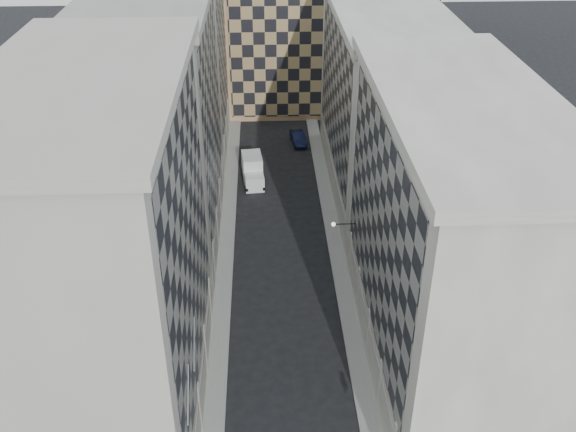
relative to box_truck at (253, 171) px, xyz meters
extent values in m
cube|color=gray|center=(-2.52, -13.62, -1.19)|extent=(1.50, 100.00, 0.15)
cube|color=gray|center=(7.98, -13.62, -1.19)|extent=(1.50, 100.00, 0.15)
cube|color=#A7A396|center=(-8.27, -32.62, 10.23)|extent=(10.00, 22.00, 23.00)
cube|color=gray|center=(-3.39, -32.62, 11.73)|extent=(0.25, 19.36, 18.00)
cube|color=#A7A396|center=(-3.47, -32.62, 0.33)|extent=(0.45, 21.12, 3.20)
cube|color=#A7A396|center=(-8.27, -32.62, 22.08)|extent=(10.80, 22.80, 0.70)
cylinder|color=#A7A396|center=(-3.62, -35.37, 0.93)|extent=(0.90, 0.90, 4.40)
cylinder|color=#A7A396|center=(-3.62, -29.87, 0.93)|extent=(0.90, 0.90, 4.40)
cylinder|color=#A7A396|center=(-3.62, -24.37, 0.93)|extent=(0.90, 0.90, 4.40)
cube|color=gray|center=(-8.27, -10.62, 9.73)|extent=(10.00, 22.00, 22.00)
cube|color=gray|center=(-3.39, -10.62, 11.23)|extent=(0.25, 19.36, 17.00)
cube|color=gray|center=(-3.47, -10.62, 0.33)|extent=(0.45, 21.12, 3.20)
cube|color=gray|center=(-8.27, -10.62, 21.08)|extent=(10.80, 22.80, 0.70)
cylinder|color=gray|center=(-3.62, -18.87, 0.93)|extent=(0.90, 0.90, 4.40)
cylinder|color=gray|center=(-3.62, -13.37, 0.93)|extent=(0.90, 0.90, 4.40)
cylinder|color=gray|center=(-3.62, -7.87, 0.93)|extent=(0.90, 0.90, 4.40)
cylinder|color=gray|center=(-3.62, -2.37, 0.93)|extent=(0.90, 0.90, 4.40)
cube|color=#A7A396|center=(-8.27, 11.38, 9.23)|extent=(10.00, 22.00, 21.00)
cube|color=gray|center=(-3.39, 11.38, 10.73)|extent=(0.25, 19.36, 16.00)
cube|color=#A7A396|center=(-3.47, 11.38, 0.33)|extent=(0.45, 21.12, 3.20)
cylinder|color=#A7A396|center=(-3.62, 3.13, 0.93)|extent=(0.90, 0.90, 4.40)
cylinder|color=#A7A396|center=(-3.62, 8.63, 0.93)|extent=(0.90, 0.90, 4.40)
cylinder|color=#A7A396|center=(-3.62, 14.13, 0.93)|extent=(0.90, 0.90, 4.40)
cylinder|color=#A7A396|center=(-3.62, 19.63, 0.93)|extent=(0.90, 0.90, 4.40)
cube|color=#A7A299|center=(13.73, -28.62, 8.73)|extent=(10.00, 26.00, 20.00)
cube|color=gray|center=(8.85, -28.62, 10.23)|extent=(0.25, 22.88, 15.00)
cube|color=#A7A299|center=(8.93, -28.62, 0.33)|extent=(0.45, 24.96, 3.20)
cube|color=#A7A299|center=(13.73, -28.62, 19.08)|extent=(10.80, 26.80, 0.70)
cylinder|color=#A7A299|center=(9.08, -33.82, 0.93)|extent=(0.90, 0.90, 4.40)
cylinder|color=#A7A299|center=(9.08, -28.62, 0.93)|extent=(0.90, 0.90, 4.40)
cylinder|color=#A7A299|center=(9.08, -23.42, 0.93)|extent=(0.90, 0.90, 4.40)
cylinder|color=#A7A299|center=(9.08, -18.22, 0.93)|extent=(0.90, 0.90, 4.40)
cube|color=#A7A299|center=(13.73, -1.62, 8.23)|extent=(10.00, 28.00, 19.00)
cube|color=gray|center=(8.85, -1.62, 9.73)|extent=(0.25, 24.64, 14.00)
cube|color=#A7A299|center=(8.93, -1.62, 0.33)|extent=(0.45, 26.88, 3.20)
cube|color=#A7A299|center=(13.73, -1.62, 18.08)|extent=(10.80, 28.80, 0.70)
cube|color=tan|center=(4.73, 24.38, 7.73)|extent=(16.00, 14.00, 18.00)
cube|color=tan|center=(4.73, 17.28, 7.73)|extent=(15.20, 0.25, 16.50)
cylinder|color=gray|center=(-3.17, -39.62, 6.73)|extent=(0.10, 2.33, 2.33)
cylinder|color=gray|center=(-3.17, -35.62, 6.73)|extent=(0.10, 2.33, 2.33)
cylinder|color=black|center=(7.83, -19.62, 4.93)|extent=(1.80, 0.08, 0.08)
sphere|color=#FFE5B2|center=(6.93, -19.62, 4.93)|extent=(0.36, 0.36, 0.36)
cube|color=white|center=(0.17, -1.76, -0.42)|extent=(2.27, 2.44, 1.69)
cube|color=white|center=(-0.07, 0.67, 0.19)|extent=(2.48, 3.57, 2.91)
cylinder|color=black|center=(-0.69, -2.60, -0.84)|extent=(0.36, 0.87, 0.84)
cylinder|color=black|center=(1.18, -2.41, -0.84)|extent=(0.36, 0.87, 0.84)
cylinder|color=black|center=(-1.11, 1.69, -0.84)|extent=(0.36, 0.87, 0.84)
cylinder|color=black|center=(0.76, 1.88, -0.84)|extent=(0.36, 0.87, 0.84)
imported|color=#0E1333|center=(5.70, 9.86, -0.53)|extent=(2.13, 4.65, 1.48)
camera|label=1|loc=(1.21, -64.62, 33.09)|focal=40.00mm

